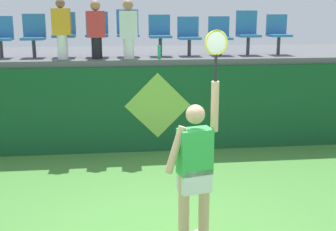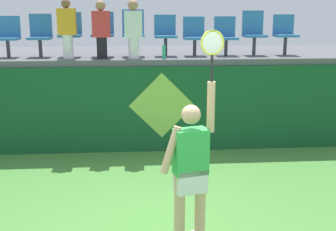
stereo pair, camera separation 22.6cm
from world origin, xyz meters
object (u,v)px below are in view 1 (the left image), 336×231
stadium_chair_4 (128,30)px  spectator_0 (62,28)px  water_bottle (159,52)px  stadium_chair_3 (97,31)px  stadium_chair_0 (1,35)px  tennis_player (195,167)px  spectator_2 (96,29)px  stadium_chair_9 (278,32)px  stadium_chair_5 (160,33)px  spectator_1 (128,28)px  stadium_chair_2 (64,32)px  stadium_chair_1 (34,34)px  stadium_chair_6 (189,34)px  stadium_chair_7 (220,34)px  stadium_chair_8 (247,31)px

stadium_chair_4 → spectator_0: 1.32m
water_bottle → stadium_chair_3: bearing=155.3°
stadium_chair_0 → stadium_chair_4: (2.47, 0.01, 0.07)m
tennis_player → spectator_2: 4.34m
stadium_chair_0 → stadium_chair_9: size_ratio=0.97×
stadium_chair_5 → spectator_0: 1.95m
water_bottle → stadium_chair_5: (0.07, 0.54, 0.33)m
stadium_chair_4 → spectator_1: 0.48m
stadium_chair_2 → spectator_2: 0.77m
stadium_chair_4 → spectator_1: bearing=-90.0°
stadium_chair_1 → spectator_2: 1.31m
stadium_chair_9 → spectator_1: bearing=-171.5°
stadium_chair_6 → spectator_0: (-2.50, -0.41, 0.15)m
tennis_player → stadium_chair_2: (-1.88, 4.33, 1.32)m
stadium_chair_5 → spectator_2: bearing=-162.1°
stadium_chair_1 → stadium_chair_6: bearing=-0.1°
tennis_player → stadium_chair_7: 4.68m
stadium_chair_1 → stadium_chair_6: 3.09m
water_bottle → stadium_chair_8: size_ratio=0.29×
spectator_0 → tennis_player: bearing=-64.4°
stadium_chair_1 → stadium_chair_2: stadium_chair_2 is taller
stadium_chair_7 → stadium_chair_9: stadium_chair_9 is taller
stadium_chair_1 → stadium_chair_9: size_ratio=1.02×
stadium_chair_4 → spectator_1: spectator_1 is taller
tennis_player → stadium_chair_9: size_ratio=3.06×
stadium_chair_3 → water_bottle: bearing=-24.7°
water_bottle → spectator_0: 1.89m
stadium_chair_4 → stadium_chair_5: (0.65, -0.01, -0.05)m
stadium_chair_2 → stadium_chair_5: size_ratio=1.06×
stadium_chair_5 → stadium_chair_7: 1.24m
spectator_1 → stadium_chair_2: bearing=159.4°
stadium_chair_7 → stadium_chair_0: bearing=-180.0°
stadium_chair_4 → spectator_1: size_ratio=0.84×
stadium_chair_4 → stadium_chair_7: 1.89m
tennis_player → stadium_chair_2: bearing=113.5°
water_bottle → stadium_chair_7: size_ratio=0.33×
spectator_1 → spectator_2: 0.61m
spectator_2 → stadium_chair_9: bearing=6.2°
stadium_chair_8 → spectator_0: size_ratio=0.80×
stadium_chair_5 → stadium_chair_8: size_ratio=0.91×
stadium_chair_1 → stadium_chair_4: size_ratio=0.91×
stadium_chair_8 → spectator_0: 3.75m
stadium_chair_9 → spectator_0: size_ratio=0.73×
stadium_chair_0 → stadium_chair_3: 1.86m
stadium_chair_2 → stadium_chair_7: stadium_chair_2 is taller
stadium_chair_1 → spectator_2: spectator_2 is taller
stadium_chair_0 → stadium_chair_3: bearing=0.0°
stadium_chair_2 → spectator_2: (0.64, -0.41, 0.08)m
tennis_player → stadium_chair_7: bearing=73.7°
stadium_chair_1 → stadium_chair_2: bearing=-0.2°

